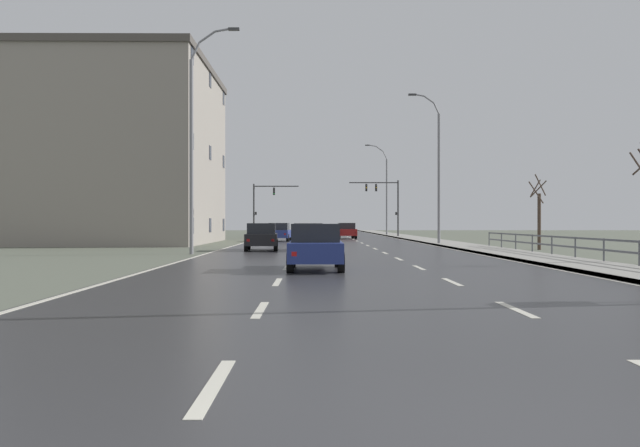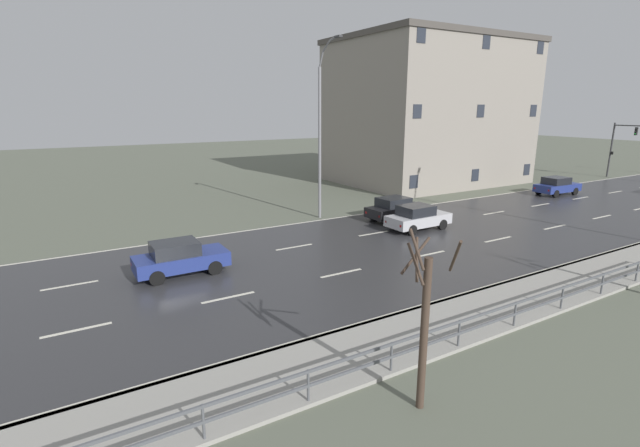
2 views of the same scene
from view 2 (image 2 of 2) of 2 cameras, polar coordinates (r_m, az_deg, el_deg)
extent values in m
cube|color=#5B6051|center=(40.64, 30.75, 1.73)|extent=(160.00, 160.00, 0.12)
cube|color=beige|center=(22.35, -28.81, -6.81)|extent=(0.16, 2.20, 0.01)
cube|color=beige|center=(23.01, -15.30, -4.90)|extent=(0.16, 2.20, 0.01)
cube|color=beige|center=(24.85, -3.25, -2.96)|extent=(0.16, 2.20, 0.01)
cube|color=beige|center=(27.64, 6.73, -1.24)|extent=(0.16, 2.20, 0.01)
cube|color=beige|center=(31.13, 14.67, 0.15)|extent=(0.16, 2.20, 0.01)
cube|color=beige|center=(35.10, 20.92, 1.25)|extent=(0.16, 2.20, 0.01)
cube|color=beige|center=(39.42, 25.85, 2.11)|extent=(0.16, 2.20, 0.01)
cube|color=beige|center=(43.97, 29.79, 2.78)|extent=(0.16, 2.20, 0.01)
cube|color=beige|center=(48.70, 32.98, 3.32)|extent=(0.16, 2.20, 0.01)
cube|color=beige|center=(18.01, -28.13, -11.68)|extent=(0.16, 2.20, 0.01)
cube|color=beige|center=(18.82, -11.39, -9.05)|extent=(0.16, 2.20, 0.01)
cube|color=beige|center=(21.04, 2.67, -6.22)|extent=(0.16, 2.20, 0.01)
cube|color=beige|center=(24.27, 13.42, -3.77)|extent=(0.16, 2.20, 0.01)
cube|color=beige|center=(28.18, 21.37, -1.85)|extent=(0.16, 2.20, 0.01)
cube|color=beige|center=(32.51, 27.29, -0.40)|extent=(0.16, 2.20, 0.01)
cube|color=beige|center=(37.13, 31.78, 0.70)|extent=(0.16, 2.20, 0.01)
cube|color=beige|center=(54.27, 30.68, 4.53)|extent=(0.16, 120.00, 0.01)
cube|color=#515459|center=(14.21, 13.31, -13.11)|extent=(0.06, 29.71, 0.08)
cube|color=#515459|center=(14.39, 13.22, -14.53)|extent=(0.06, 29.71, 0.08)
cylinder|color=#515459|center=(11.49, -14.37, -23.12)|extent=(0.07, 0.07, 1.00)
cylinder|color=#515459|center=(12.31, -1.49, -19.82)|extent=(0.07, 0.07, 1.00)
cylinder|color=#515459|center=(13.62, 8.91, -16.34)|extent=(0.07, 0.07, 1.00)
cylinder|color=#515459|center=(15.29, 16.97, -13.18)|extent=(0.07, 0.07, 1.00)
cylinder|color=#515459|center=(17.24, 23.18, -10.52)|extent=(0.07, 0.07, 1.00)
cylinder|color=#515459|center=(19.36, 28.00, -8.33)|extent=(0.07, 0.07, 1.00)
cylinder|color=#515459|center=(21.61, 31.81, -6.54)|extent=(0.07, 0.07, 1.00)
cylinder|color=#515459|center=(23.96, 34.86, -5.08)|extent=(0.07, 0.07, 1.00)
cylinder|color=slate|center=(30.73, -0.04, 9.77)|extent=(0.20, 0.20, 9.90)
cylinder|color=slate|center=(30.59, 0.17, 19.85)|extent=(0.51, 0.11, 0.93)
cylinder|color=slate|center=(30.16, 0.80, 21.30)|extent=(0.86, 0.11, 0.65)
cylinder|color=slate|center=(29.47, 1.76, 22.17)|extent=(0.97, 0.11, 0.28)
cube|color=#333335|center=(29.08, 2.30, 22.34)|extent=(0.56, 0.24, 0.12)
cylinder|color=#38383A|center=(58.97, 32.60, 7.74)|extent=(0.18, 0.18, 5.80)
cylinder|color=#38383A|center=(57.76, 35.10, 9.96)|extent=(4.85, 0.12, 0.12)
cube|color=black|center=(57.89, 34.81, 9.46)|extent=(0.20, 0.28, 0.80)
sphere|color=#2D2D2D|center=(57.74, 34.78, 9.72)|extent=(0.14, 0.14, 0.14)
sphere|color=#2D2D2D|center=(57.75, 34.74, 9.46)|extent=(0.14, 0.14, 0.14)
sphere|color=green|center=(57.76, 34.71, 9.21)|extent=(0.14, 0.14, 0.14)
cube|color=black|center=(58.85, 32.73, 7.42)|extent=(0.18, 0.12, 0.32)
cube|color=navy|center=(44.64, 27.55, 4.02)|extent=(1.98, 4.19, 0.64)
cube|color=black|center=(44.34, 27.46, 4.79)|extent=(1.67, 2.08, 0.60)
cube|color=slate|center=(45.12, 28.16, 4.82)|extent=(1.41, 0.16, 0.51)
cylinder|color=black|center=(45.29, 29.27, 3.53)|extent=(0.26, 0.67, 0.66)
cylinder|color=black|center=(46.17, 27.61, 3.90)|extent=(0.26, 0.67, 0.66)
cylinder|color=black|center=(43.20, 27.40, 3.31)|extent=(0.26, 0.67, 0.66)
cylinder|color=black|center=(44.13, 25.70, 3.70)|extent=(0.26, 0.67, 0.66)
cube|color=red|center=(43.39, 25.29, 4.02)|extent=(0.16, 0.05, 0.14)
cube|color=red|center=(42.62, 26.69, 3.70)|extent=(0.16, 0.05, 0.14)
cube|color=black|center=(31.09, 9.47, 1.60)|extent=(1.97, 4.18, 0.64)
cube|color=black|center=(30.79, 9.17, 2.67)|extent=(1.66, 2.08, 0.60)
cube|color=slate|center=(31.44, 10.45, 2.82)|extent=(1.41, 0.15, 0.51)
cylinder|color=black|center=(31.47, 12.14, 1.03)|extent=(0.25, 0.67, 0.66)
cylinder|color=black|center=(32.58, 10.12, 1.58)|extent=(0.25, 0.67, 0.66)
cylinder|color=black|center=(29.74, 8.70, 0.42)|extent=(0.25, 0.67, 0.66)
cylinder|color=black|center=(30.92, 6.69, 1.02)|extent=(0.25, 0.67, 0.66)
cube|color=red|center=(30.26, 5.79, 1.38)|extent=(0.16, 0.05, 0.14)
cube|color=red|center=(29.28, 7.43, 0.89)|extent=(0.16, 0.05, 0.14)
cube|color=#B7B7BC|center=(28.87, 12.20, 0.49)|extent=(1.86, 4.14, 0.64)
cube|color=black|center=(28.57, 11.90, 1.63)|extent=(1.61, 2.04, 0.60)
cube|color=slate|center=(29.23, 13.25, 1.80)|extent=(1.41, 0.11, 0.51)
cylinder|color=black|center=(29.30, 15.05, -0.13)|extent=(0.24, 0.67, 0.66)
cylinder|color=black|center=(30.38, 12.84, 0.52)|extent=(0.24, 0.67, 0.66)
cylinder|color=black|center=(27.53, 11.43, -0.83)|extent=(0.24, 0.67, 0.66)
cylinder|color=black|center=(28.68, 9.22, -0.12)|extent=(0.24, 0.67, 0.66)
cube|color=red|center=(28.01, 8.28, 0.24)|extent=(0.16, 0.04, 0.14)
cube|color=red|center=(27.05, 10.08, -0.34)|extent=(0.16, 0.04, 0.14)
cube|color=navy|center=(21.67, -16.93, -4.47)|extent=(1.77, 4.11, 0.64)
cube|color=black|center=(21.43, -17.70, -2.99)|extent=(1.57, 2.01, 0.60)
cube|color=slate|center=(21.65, -15.26, -2.70)|extent=(1.40, 0.08, 0.51)
cylinder|color=black|center=(21.34, -13.02, -5.40)|extent=(0.22, 0.66, 0.66)
cylinder|color=black|center=(22.81, -14.29, -4.18)|extent=(0.22, 0.66, 0.66)
cylinder|color=black|center=(20.78, -19.72, -6.44)|extent=(0.22, 0.66, 0.66)
cylinder|color=black|center=(22.29, -20.56, -5.12)|extent=(0.22, 0.66, 0.66)
cube|color=red|center=(21.95, -22.51, -4.72)|extent=(0.16, 0.04, 0.14)
cube|color=red|center=(20.71, -21.94, -5.79)|extent=(0.16, 0.04, 0.14)
cube|color=gray|center=(48.19, 13.23, 13.12)|extent=(13.30, 17.17, 13.35)
cube|color=#4C4742|center=(48.58, 13.73, 21.30)|extent=(13.57, 17.51, 0.50)
cube|color=#282D38|center=(38.74, 11.65, 5.14)|extent=(0.04, 0.90, 1.10)
cube|color=#282D38|center=(44.01, 18.84, 5.75)|extent=(0.04, 0.90, 1.10)
cube|color=#282D38|center=(49.82, 24.44, 6.15)|extent=(0.04, 0.90, 1.10)
cube|color=#282D38|center=(38.27, 12.09, 13.55)|extent=(0.04, 0.90, 1.10)
cube|color=#282D38|center=(43.60, 19.46, 13.13)|extent=(0.04, 0.90, 1.10)
cube|color=#282D38|center=(49.45, 25.14, 12.66)|extent=(0.04, 0.90, 1.10)
cube|color=#282D38|center=(38.64, 12.56, 21.98)|extent=(0.04, 0.90, 1.10)
cube|color=#282D38|center=(43.92, 20.11, 20.53)|extent=(0.04, 0.90, 1.10)
cube|color=#282D38|center=(49.74, 25.87, 19.17)|extent=(0.04, 0.90, 1.10)
cylinder|color=#423328|center=(11.73, 12.88, -13.49)|extent=(0.20, 0.20, 4.01)
cylinder|color=#423328|center=(11.07, 16.56, -4.00)|extent=(1.00, 0.80, 1.16)
cylinder|color=#423328|center=(11.26, 11.86, -3.94)|extent=(0.09, 0.91, 0.83)
cylinder|color=#423328|center=(10.93, 12.03, -4.42)|extent=(0.50, 0.39, 0.98)
cylinder|color=#423328|center=(10.71, 12.02, -3.17)|extent=(0.71, 0.21, 0.84)
cylinder|color=#423328|center=(10.79, 11.88, -4.96)|extent=(0.76, 0.19, 0.85)
camera|label=1|loc=(26.95, -68.47, -7.41)|focal=35.94mm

